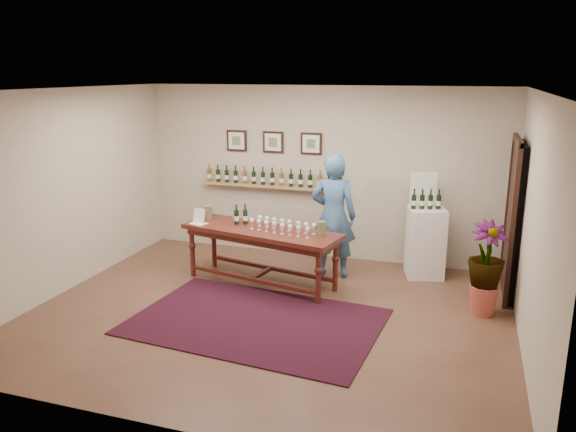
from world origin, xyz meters
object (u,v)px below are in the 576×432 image
(tasting_table, at_px, (261,237))
(person, at_px, (333,216))
(display_pedestal, at_px, (425,242))
(potted_plant, at_px, (486,269))

(tasting_table, xyz_separation_m, person, (0.90, 0.65, 0.23))
(display_pedestal, bearing_deg, potted_plant, -54.97)
(potted_plant, bearing_deg, tasting_table, 177.68)
(display_pedestal, relative_size, person, 0.56)
(display_pedestal, xyz_separation_m, person, (-1.32, -0.42, 0.41))
(person, bearing_deg, display_pedestal, -165.85)
(tasting_table, bearing_deg, potted_plant, 9.68)
(display_pedestal, height_order, person, person)
(potted_plant, height_order, person, person)
(tasting_table, distance_m, potted_plant, 3.06)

